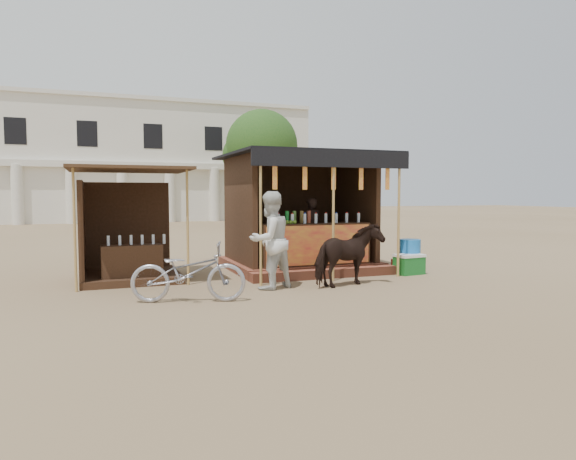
# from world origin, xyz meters

# --- Properties ---
(ground) EXTENTS (120.00, 120.00, 0.00)m
(ground) POSITION_xyz_m (0.00, 0.00, 0.00)
(ground) COLOR #846B4C
(ground) RESTS_ON ground
(main_stall) EXTENTS (3.60, 3.61, 2.78)m
(main_stall) POSITION_xyz_m (1.01, 3.36, 1.02)
(main_stall) COLOR brown
(main_stall) RESTS_ON ground
(secondary_stall) EXTENTS (2.40, 2.40, 2.38)m
(secondary_stall) POSITION_xyz_m (-3.17, 3.24, 0.85)
(secondary_stall) COLOR #3A2115
(secondary_stall) RESTS_ON ground
(cow) EXTENTS (1.61, 1.08, 1.25)m
(cow) POSITION_xyz_m (1.00, 0.85, 0.62)
(cow) COLOR black
(cow) RESTS_ON ground
(motorbike) EXTENTS (2.04, 1.19, 1.01)m
(motorbike) POSITION_xyz_m (-2.23, 0.49, 0.51)
(motorbike) COLOR #9F9FA7
(motorbike) RESTS_ON ground
(bystander) EXTENTS (1.12, 1.00, 1.89)m
(bystander) POSITION_xyz_m (-0.54, 1.16, 0.94)
(bystander) COLOR silver
(bystander) RESTS_ON ground
(blue_barrel) EXTENTS (0.57, 0.57, 0.78)m
(blue_barrel) POSITION_xyz_m (3.21, 2.00, 0.39)
(blue_barrel) COLOR blue
(blue_barrel) RESTS_ON ground
(red_crate) EXTENTS (0.49, 0.49, 0.31)m
(red_crate) POSITION_xyz_m (2.96, 2.00, 0.15)
(red_crate) COLOR #AB271C
(red_crate) RESTS_ON ground
(cooler) EXTENTS (0.69, 0.51, 0.46)m
(cooler) POSITION_xyz_m (3.02, 1.75, 0.23)
(cooler) COLOR #166623
(cooler) RESTS_ON ground
(background_building) EXTENTS (26.00, 7.45, 8.18)m
(background_building) POSITION_xyz_m (-2.00, 29.94, 3.98)
(background_building) COLOR silver
(background_building) RESTS_ON ground
(tree) EXTENTS (4.50, 4.40, 7.00)m
(tree) POSITION_xyz_m (5.81, 22.14, 4.63)
(tree) COLOR #382314
(tree) RESTS_ON ground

